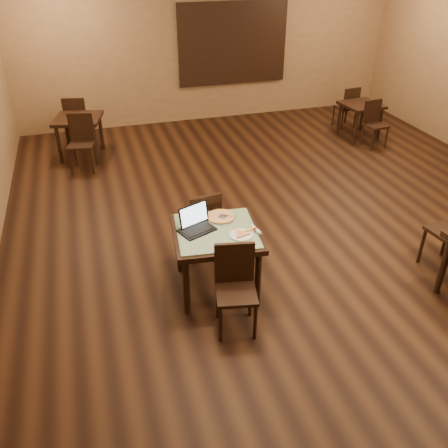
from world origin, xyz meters
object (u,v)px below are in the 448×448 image
object	(u,v)px
other_table_b	(78,124)
chair_main_far	(203,222)
tiled_table	(216,238)
chair_main_near	(235,283)
other_table_a	(361,109)
other_table_a_chair_near	(374,121)
other_table_b_chair_far	(77,118)
laptop	(196,223)
other_table_b_chair_near	(82,139)
pizza_pan	(221,217)
other_table_a_chair_far	(348,105)

from	to	relation	value
other_table_b	chair_main_far	bearing A→B (deg)	-57.43
tiled_table	chair_main_near	world-z (taller)	chair_main_near
other_table_a	other_table_b	world-z (taller)	other_table_b
tiled_table	other_table_b	distance (m)	4.55
other_table_a	other_table_a_chair_near	distance (m)	0.51
other_table_a	other_table_b_chair_far	world-z (taller)	other_table_b_chair_far
laptop	other_table_b_chair_near	world-z (taller)	laptop
chair_main_near	other_table_b_chair_near	size ratio (longest dim) A/B	0.97
other_table_a_chair_near	other_table_b_chair_far	size ratio (longest dim) A/B	0.91
other_table_a_chair_near	chair_main_far	bearing A→B (deg)	-152.22
pizza_pan	other_table_a_chair_near	world-z (taller)	other_table_a_chair_near
laptop	other_table_a_chair_far	size ratio (longest dim) A/B	0.50
chair_main_near	other_table_a_chair_near	size ratio (longest dim) A/B	1.07
chair_main_near	other_table_a	distance (m)	6.00
tiled_table	other_table_a_chair_far	size ratio (longest dim) A/B	1.19
other_table_a_chair_near	chair_main_near	bearing A→B (deg)	-141.63
pizza_pan	other_table_a	size ratio (longest dim) A/B	0.45
other_table_a_chair_near	other_table_b	world-z (taller)	other_table_a_chair_near
laptop	other_table_a_chair_far	xyz separation A→B (m)	(4.26, 4.21, -0.34)
other_table_b_chair_near	other_table_b_chair_far	world-z (taller)	same
chair_main_far	pizza_pan	size ratio (longest dim) A/B	2.62
pizza_pan	other_table_b_chair_far	bearing A→B (deg)	107.03
pizza_pan	other_table_a_chair_far	size ratio (longest dim) A/B	0.40
chair_main_near	other_table_b_chair_far	xyz separation A→B (m)	(-1.33, 5.54, 0.02)
other_table_b	other_table_b_chair_far	world-z (taller)	other_table_b_chair_far
other_table_a_chair_near	other_table_b	bearing A→B (deg)	162.96
chair_main_near	other_table_b_chair_near	world-z (taller)	other_table_b_chair_near
other_table_b_chair_near	other_table_b_chair_far	size ratio (longest dim) A/B	1.00
pizza_pan	other_table_b_chair_far	world-z (taller)	other_table_b_chair_far
laptop	other_table_a_chair_near	bearing A→B (deg)	15.05
chair_main_far	laptop	world-z (taller)	laptop
chair_main_far	laptop	size ratio (longest dim) A/B	2.11
tiled_table	other_table_a_chair_far	world-z (taller)	other_table_a_chair_far
chair_main_near	chair_main_far	distance (m)	1.24
other_table_b_chair_far	other_table_a	bearing A→B (deg)	-178.24
tiled_table	other_table_a_chair_near	world-z (taller)	other_table_a_chair_near
tiled_table	pizza_pan	distance (m)	0.29
laptop	other_table_b	world-z (taller)	laptop
other_table_a_chair_far	chair_main_near	bearing A→B (deg)	44.72
chair_main_far	other_table_b_chair_near	xyz separation A→B (m)	(-1.29, 3.19, 0.02)
chair_main_near	chair_main_far	xyz separation A→B (m)	(-0.00, 1.24, -0.01)
tiled_table	other_table_a	bearing A→B (deg)	49.83
chair_main_far	other_table_a	distance (m)	5.15
other_table_b_chair_near	pizza_pan	bearing A→B (deg)	-55.32
pizza_pan	other_table_a_chair_near	bearing A→B (deg)	38.08
other_table_a	other_table_b	distance (m)	5.38
other_table_a_chair_far	other_table_b_chair_near	xyz separation A→B (m)	(-5.34, -0.51, 0.05)
pizza_pan	other_table_a_chair_far	bearing A→B (deg)	45.97
chair_main_near	other_table_b_chair_near	distance (m)	4.61
pizza_pan	other_table_a_chair_far	xyz separation A→B (m)	(3.94, 4.08, -0.28)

